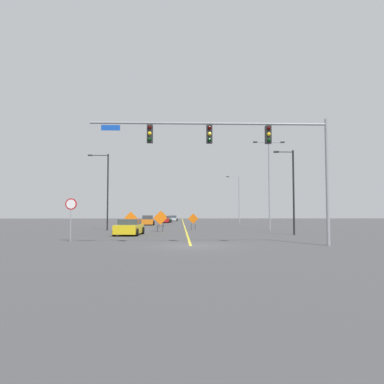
# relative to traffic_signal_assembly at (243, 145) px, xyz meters

# --- Properties ---
(ground) EXTENTS (206.68, 206.68, 0.00)m
(ground) POSITION_rel_traffic_signal_assembly_xyz_m (-3.07, 0.02, -5.87)
(ground) COLOR #444447
(road_centre_stripe) EXTENTS (0.16, 114.82, 0.01)m
(road_centre_stripe) POSITION_rel_traffic_signal_assembly_xyz_m (-3.07, 57.43, -5.87)
(road_centre_stripe) COLOR yellow
(road_centre_stripe) RESTS_ON ground
(traffic_signal_assembly) EXTENTS (14.01, 0.44, 7.49)m
(traffic_signal_assembly) POSITION_rel_traffic_signal_assembly_xyz_m (0.00, 0.00, 0.00)
(traffic_signal_assembly) COLOR gray
(traffic_signal_assembly) RESTS_ON ground
(stop_sign) EXTENTS (0.76, 0.07, 2.87)m
(stop_sign) POSITION_rel_traffic_signal_assembly_xyz_m (-10.95, 3.46, -3.85)
(stop_sign) COLOR gray
(stop_sign) RESTS_ON ground
(street_lamp_mid_left) EXTENTS (3.46, 0.24, 9.79)m
(street_lamp_mid_left) POSITION_rel_traffic_signal_assembly_xyz_m (6.02, 18.60, -0.20)
(street_lamp_mid_left) COLOR gray
(street_lamp_mid_left) RESTS_ON ground
(street_lamp_mid_right) EXTENTS (2.33, 0.24, 8.47)m
(street_lamp_mid_right) POSITION_rel_traffic_signal_assembly_xyz_m (6.59, 44.17, -1.17)
(street_lamp_mid_right) COLOR gray
(street_lamp_mid_right) RESTS_ON ground
(street_lamp_near_left) EXTENTS (1.78, 0.24, 7.38)m
(street_lamp_near_left) POSITION_rel_traffic_signal_assembly_xyz_m (6.07, 10.55, -1.78)
(street_lamp_near_left) COLOR black
(street_lamp_near_left) RESTS_ON ground
(street_lamp_far_left) EXTENTS (2.28, 0.24, 8.37)m
(street_lamp_far_left) POSITION_rel_traffic_signal_assembly_xyz_m (-11.79, 19.42, -1.23)
(street_lamp_far_left) COLOR black
(street_lamp_far_left) RESTS_ON ground
(construction_sign_left_shoulder) EXTENTS (1.41, 0.09, 2.16)m
(construction_sign_left_shoulder) POSITION_rel_traffic_signal_assembly_xyz_m (-6.17, 27.70, -4.51)
(construction_sign_left_shoulder) COLOR orange
(construction_sign_left_shoulder) RESTS_ON ground
(construction_sign_right_shoulder) EXTENTS (1.38, 0.36, 2.09)m
(construction_sign_right_shoulder) POSITION_rel_traffic_signal_assembly_xyz_m (-5.70, 16.22, -4.57)
(construction_sign_right_shoulder) COLOR orange
(construction_sign_right_shoulder) RESTS_ON ground
(construction_sign_right_lane) EXTENTS (1.17, 0.24, 1.83)m
(construction_sign_right_lane) POSITION_rel_traffic_signal_assembly_xyz_m (-2.20, 20.69, -4.72)
(construction_sign_right_lane) COLOR orange
(construction_sign_right_lane) RESTS_ON ground
(construction_sign_median_near) EXTENTS (1.37, 0.38, 2.04)m
(construction_sign_median_near) POSITION_rel_traffic_signal_assembly_xyz_m (-8.76, 17.01, -4.61)
(construction_sign_median_near) COLOR orange
(construction_sign_median_near) RESTS_ON ground
(car_green_far) EXTENTS (2.08, 4.48, 1.29)m
(car_green_far) POSITION_rel_traffic_signal_assembly_xyz_m (-6.45, 53.19, -5.25)
(car_green_far) COLOR #196B38
(car_green_far) RESTS_ON ground
(car_yellow_near) EXTENTS (2.28, 4.56, 1.37)m
(car_yellow_near) POSITION_rel_traffic_signal_assembly_xyz_m (-8.05, 10.71, -5.22)
(car_yellow_near) COLOR gold
(car_yellow_near) RESTS_ON ground
(car_red_mid) EXTENTS (2.06, 4.51, 1.33)m
(car_red_mid) POSITION_rel_traffic_signal_assembly_xyz_m (-6.59, 49.60, -5.25)
(car_red_mid) COLOR red
(car_red_mid) RESTS_ON ground
(car_silver_passing) EXTENTS (2.20, 4.66, 1.26)m
(car_silver_passing) POSITION_rel_traffic_signal_assembly_xyz_m (-5.37, 66.25, -5.26)
(car_silver_passing) COLOR #B7BABF
(car_silver_passing) RESTS_ON ground
(car_orange_approaching) EXTENTS (2.11, 4.32, 1.50)m
(car_orange_approaching) POSITION_rel_traffic_signal_assembly_xyz_m (-8.71, 36.60, -5.17)
(car_orange_approaching) COLOR orange
(car_orange_approaching) RESTS_ON ground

